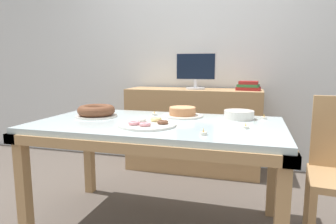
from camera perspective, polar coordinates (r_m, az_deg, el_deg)
name	(u,v)px	position (r m, az deg, el deg)	size (l,w,h in m)	color
wall_back	(199,50)	(3.46, 6.01, 11.68)	(8.00, 0.10, 2.60)	silver
dining_table	(158,135)	(2.03, -1.97, -4.39)	(1.67, 0.92, 0.75)	silver
sideboard	(193,130)	(3.23, 4.82, -3.43)	(1.41, 0.44, 0.88)	tan
computer_monitor	(196,71)	(3.16, 5.29, 7.79)	(0.42, 0.20, 0.38)	silver
book_stack	(248,86)	(3.11, 15.06, 4.81)	(0.24, 0.19, 0.09)	maroon
cake_chocolate_round	(182,113)	(2.22, 2.77, -0.11)	(0.30, 0.30, 0.07)	silver
cake_golden_bundt	(96,111)	(2.27, -13.49, 0.15)	(0.30, 0.30, 0.08)	silver
pastry_platter	(147,124)	(1.89, -4.01, -2.26)	(0.37, 0.37, 0.04)	silver
plate_stack	(239,115)	(2.18, 13.35, -0.50)	(0.21, 0.21, 0.06)	silver
tealight_right_edge	(154,114)	(2.28, -2.63, -0.36)	(0.04, 0.04, 0.04)	silver
tealight_near_front	(203,133)	(1.64, 6.75, -4.01)	(0.04, 0.04, 0.04)	silver
tealight_left_edge	(246,127)	(1.86, 14.58, -2.76)	(0.04, 0.04, 0.04)	silver
tealight_centre	(264,118)	(2.22, 17.81, -1.03)	(0.04, 0.04, 0.04)	silver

